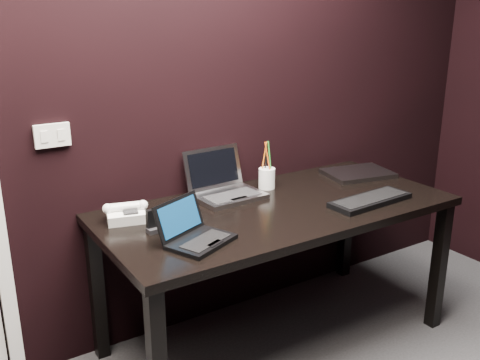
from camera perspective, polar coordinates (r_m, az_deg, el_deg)
wall_back at (r=2.61m, az=-6.41°, el=10.28°), size 4.00×0.00×4.00m
wall_switch at (r=2.43m, az=-19.40°, el=4.51°), size 0.15×0.02×0.10m
desk at (r=2.59m, az=4.01°, el=-4.32°), size 1.70×0.80×0.74m
netbook at (r=2.16m, az=-4.81°, el=-5.79°), size 0.33×0.31×0.17m
silver_laptop at (r=2.67m, az=-1.62°, el=-0.87°), size 0.34×0.31×0.23m
ext_keyboard at (r=2.66m, az=13.73°, el=-2.09°), size 0.45×0.18×0.03m
closed_laptop at (r=3.09m, az=12.46°, el=0.70°), size 0.40×0.32×0.02m
desk_phone at (r=2.42m, az=-12.10°, el=-3.47°), size 0.20×0.19×0.10m
mobile_phone at (r=2.28m, az=-9.30°, el=-4.62°), size 0.06×0.05×0.10m
pen_cup at (r=2.79m, az=2.88°, el=0.28°), size 0.09×0.09×0.25m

